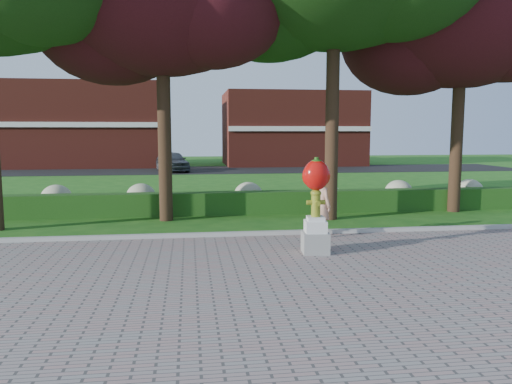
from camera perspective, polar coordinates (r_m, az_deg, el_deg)
ground at (r=11.14m, az=-1.13°, el=-8.39°), size 100.00×100.00×0.00m
walkway at (r=7.39m, az=2.55°, el=-16.37°), size 40.00×14.00×0.04m
curb at (r=14.02m, az=-2.53°, el=-4.89°), size 40.00×0.18×0.15m
lawn_hedge at (r=17.90m, az=-3.68°, el=-1.27°), size 24.00×0.70×0.80m
hydrangea_row at (r=18.91m, az=-2.17°, el=-0.37°), size 20.10×1.10×0.99m
street at (r=38.81m, az=-5.84°, el=2.52°), size 50.00×8.00×0.02m
building_left at (r=45.54m, az=-18.92°, el=7.22°), size 14.00×8.00×7.00m
building_right at (r=45.62m, az=4.04°, el=7.20°), size 12.00×8.00×6.40m
tree_far_right at (r=20.16m, az=22.16°, el=17.93°), size 7.88×6.72×10.21m
hydrant_sculpture at (r=11.97m, az=6.85°, el=-1.22°), size 0.68×0.68×2.30m
woman at (r=13.91m, az=7.58°, el=-1.55°), size 0.61×0.74×1.74m
parked_car at (r=37.57m, az=-9.55°, el=3.49°), size 2.93×4.74×1.51m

